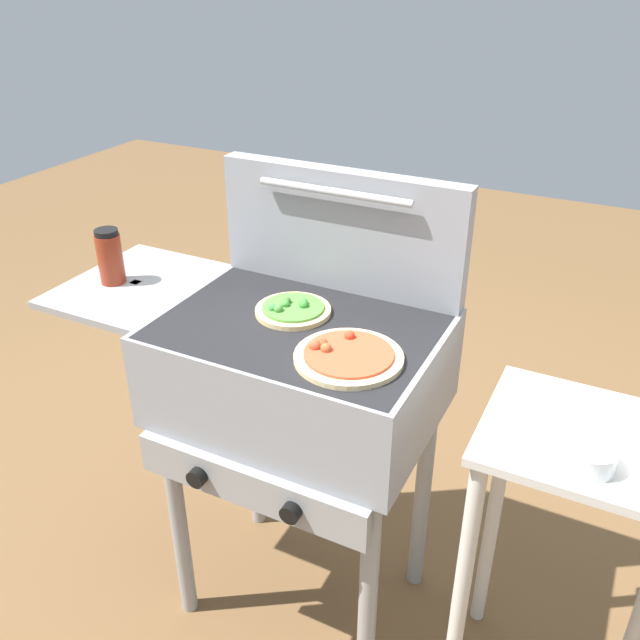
# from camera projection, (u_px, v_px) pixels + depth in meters

# --- Properties ---
(ground_plane) EXTENTS (8.00, 8.00, 0.00)m
(ground_plane) POSITION_uv_depth(u_px,v_px,m) (305.00, 592.00, 1.97)
(ground_plane) COLOR brown
(grill) EXTENTS (0.96, 0.53, 0.90)m
(grill) POSITION_uv_depth(u_px,v_px,m) (295.00, 375.00, 1.61)
(grill) COLOR gray
(grill) RESTS_ON ground_plane
(grill_lid_open) EXTENTS (0.63, 0.08, 0.30)m
(grill_lid_open) POSITION_uv_depth(u_px,v_px,m) (341.00, 230.00, 1.63)
(grill_lid_open) COLOR gray
(grill_lid_open) RESTS_ON grill
(pizza_pepperoni) EXTENTS (0.23, 0.23, 0.04)m
(pizza_pepperoni) POSITION_uv_depth(u_px,v_px,m) (347.00, 356.00, 1.40)
(pizza_pepperoni) COLOR beige
(pizza_pepperoni) RESTS_ON grill
(pizza_veggie) EXTENTS (0.18, 0.18, 0.03)m
(pizza_veggie) POSITION_uv_depth(u_px,v_px,m) (293.00, 309.00, 1.58)
(pizza_veggie) COLOR #E0C17F
(pizza_veggie) RESTS_ON grill
(sauce_jar) EXTENTS (0.06, 0.06, 0.14)m
(sauce_jar) POSITION_uv_depth(u_px,v_px,m) (110.00, 257.00, 1.70)
(sauce_jar) COLOR maroon
(sauce_jar) RESTS_ON grill
(prep_table) EXTENTS (0.44, 0.36, 0.81)m
(prep_table) POSITION_uv_depth(u_px,v_px,m) (575.00, 525.00, 1.44)
(prep_table) COLOR beige
(prep_table) RESTS_ON ground_plane
(topping_bowl_far) EXTENTS (0.09, 0.09, 0.04)m
(topping_bowl_far) POSITION_uv_depth(u_px,v_px,m) (591.00, 458.00, 1.24)
(topping_bowl_far) COLOR silver
(topping_bowl_far) RESTS_ON prep_table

